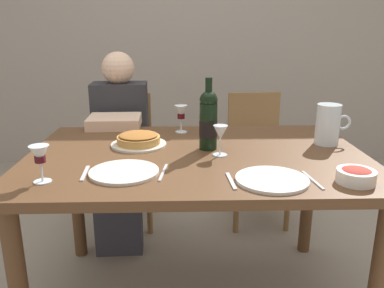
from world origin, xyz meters
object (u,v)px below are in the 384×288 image
object	(u,v)px
wine_glass_centre	(40,156)
dinner_plate_right_setting	(272,180)
baked_tart	(139,140)
chair_left	(125,150)
wine_bottle	(208,120)
wine_glass_left_diner	(181,113)
diner_left	(120,143)
water_pitcher	(328,127)
wine_glass_right_diner	(220,134)
dining_table	(197,173)
salad_bowl	(356,175)
dinner_plate_left_setting	(124,172)
chair_right	(256,149)

from	to	relation	value
wine_glass_centre	dinner_plate_right_setting	xyz separation A→B (m)	(0.84, -0.02, -0.09)
baked_tart	dinner_plate_right_setting	bearing A→B (deg)	-41.43
baked_tart	wine_glass_centre	world-z (taller)	wine_glass_centre
chair_left	wine_bottle	bearing A→B (deg)	119.70
wine_glass_centre	wine_glass_left_diner	bearing A→B (deg)	53.80
wine_glass_centre	diner_left	distance (m)	1.03
baked_tart	dinner_plate_right_setting	world-z (taller)	baked_tart
water_pitcher	wine_glass_right_diner	xyz separation A→B (m)	(-0.53, -0.16, 0.01)
water_pitcher	wine_glass_right_diner	distance (m)	0.55
wine_glass_left_diner	diner_left	distance (m)	0.54
dining_table	chair_left	bearing A→B (deg)	116.63
wine_glass_left_diner	dinner_plate_right_setting	distance (m)	0.79
wine_bottle	water_pitcher	size ratio (longest dim) A/B	1.70
dining_table	diner_left	world-z (taller)	diner_left
baked_tart	wine_glass_right_diner	distance (m)	0.41
wine_glass_left_diner	wine_glass_centre	distance (m)	0.86
dining_table	wine_glass_left_diner	world-z (taller)	wine_glass_left_diner
baked_tart	chair_left	distance (m)	0.84
baked_tart	dinner_plate_right_setting	xyz separation A→B (m)	(0.53, -0.47, -0.02)
baked_tart	wine_glass_right_diner	bearing A→B (deg)	-23.52
salad_bowl	dining_table	bearing A→B (deg)	146.88
salad_bowl	diner_left	size ratio (longest dim) A/B	0.12
salad_bowl	diner_left	xyz separation A→B (m)	(-1.01, 1.03, -0.17)
wine_bottle	salad_bowl	distance (m)	0.67
water_pitcher	dinner_plate_left_setting	size ratio (longest dim) A/B	0.72
dinner_plate_left_setting	wine_glass_right_diner	bearing A→B (deg)	28.45
wine_bottle	wine_glass_left_diner	size ratio (longest dim) A/B	2.24
salad_bowl	chair_left	world-z (taller)	chair_left
wine_glass_right_diner	diner_left	size ratio (longest dim) A/B	0.12
dining_table	dinner_plate_left_setting	bearing A→B (deg)	-140.00
wine_glass_right_diner	wine_bottle	bearing A→B (deg)	115.16
water_pitcher	diner_left	xyz separation A→B (m)	(-1.08, 0.54, -0.23)
wine_glass_left_diner	chair_left	world-z (taller)	wine_glass_left_diner
wine_glass_right_diner	chair_left	distance (m)	1.14
dinner_plate_left_setting	wine_glass_centre	bearing A→B (deg)	-164.44
dining_table	chair_left	size ratio (longest dim) A/B	1.72
wine_glass_centre	dining_table	bearing A→B (deg)	29.30
wine_bottle	dinner_plate_left_setting	world-z (taller)	wine_bottle
wine_glass_right_diner	wine_glass_centre	world-z (taller)	wine_glass_centre
baked_tart	chair_right	world-z (taller)	chair_right
dining_table	chair_right	size ratio (longest dim) A/B	1.72
wine_glass_right_diner	diner_left	distance (m)	0.92
wine_bottle	diner_left	size ratio (longest dim) A/B	0.28
dining_table	wine_glass_centre	size ratio (longest dim) A/B	10.86
wine_bottle	wine_glass_centre	bearing A→B (deg)	-148.35
dinner_plate_right_setting	wine_glass_left_diner	bearing A→B (deg)	114.90
salad_bowl	baked_tart	bearing A→B (deg)	149.15
wine_glass_left_diner	wine_glass_right_diner	world-z (taller)	wine_glass_left_diner
wine_bottle	water_pitcher	bearing A→B (deg)	5.96
chair_left	chair_right	world-z (taller)	same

